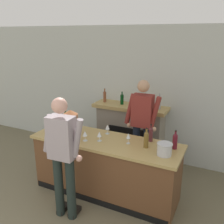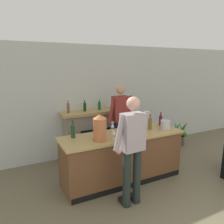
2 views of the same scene
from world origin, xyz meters
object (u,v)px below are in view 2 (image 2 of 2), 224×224
at_px(wine_bottle_riesling_slim, 150,123).
at_px(wine_glass_by_dispenser, 121,130).
at_px(wine_bottle_cabernet_heavy, 161,119).
at_px(wine_bottle_merlot_tall, 73,130).
at_px(fireplace_stone, 92,134).
at_px(potted_plant_corner, 180,134).
at_px(person_bartender, 120,120).
at_px(person_customer, 132,147).
at_px(ice_bucket_steel, 166,125).
at_px(wine_glass_near_bucket, 138,125).
at_px(copper_dispenser, 100,128).
at_px(wine_glass_front_right, 112,126).
at_px(wine_glass_back_row, 114,132).
at_px(wine_bottle_chardonnay_pale, 143,121).

distance_m(wine_bottle_riesling_slim, wine_glass_by_dispenser, 0.74).
relative_size(wine_bottle_cabernet_heavy, wine_bottle_merlot_tall, 0.89).
xyz_separation_m(fireplace_stone, wine_glass_by_dispenser, (0.04, -1.39, 0.47)).
height_order(potted_plant_corner, wine_glass_by_dispenser, wine_glass_by_dispenser).
bearing_deg(person_bartender, person_customer, -112.38).
distance_m(potted_plant_corner, ice_bucket_steel, 1.96).
bearing_deg(wine_glass_near_bucket, copper_dispenser, -168.01).
relative_size(wine_bottle_riesling_slim, wine_glass_front_right, 1.90).
xyz_separation_m(person_bartender, ice_bucket_steel, (0.62, -0.82, 0.02)).
xyz_separation_m(fireplace_stone, wine_glass_back_row, (-0.17, -1.48, 0.47)).
xyz_separation_m(fireplace_stone, wine_bottle_riesling_slim, (0.77, -1.29, 0.49)).
bearing_deg(wine_glass_back_row, potted_plant_corner, 22.58).
distance_m(wine_glass_near_bucket, wine_glass_front_right, 0.51).
xyz_separation_m(copper_dispenser, wine_bottle_chardonnay_pale, (1.20, 0.43, -0.11)).
bearing_deg(wine_glass_back_row, wine_glass_front_right, 65.80).
relative_size(wine_bottle_cabernet_heavy, wine_glass_near_bucket, 1.71).
relative_size(person_customer, wine_glass_near_bucket, 10.73).
xyz_separation_m(person_customer, wine_glass_near_bucket, (0.64, 0.81, 0.08)).
bearing_deg(fireplace_stone, ice_bucket_steel, -52.56).
height_order(wine_bottle_chardonnay_pale, wine_glass_by_dispenser, wine_bottle_chardonnay_pale).
height_order(potted_plant_corner, person_customer, person_customer).
distance_m(person_customer, wine_glass_by_dispenser, 0.72).
distance_m(person_bartender, ice_bucket_steel, 1.03).
bearing_deg(wine_glass_front_right, fireplace_stone, 90.80).
relative_size(fireplace_stone, wine_glass_near_bucket, 9.08).
bearing_deg(wine_glass_by_dispenser, wine_glass_near_bucket, 14.10).
relative_size(wine_bottle_riesling_slim, wine_bottle_chardonnay_pale, 1.08).
bearing_deg(wine_glass_back_row, person_bartender, 54.63).
xyz_separation_m(copper_dispenser, wine_glass_by_dispenser, (0.47, 0.08, -0.13)).
bearing_deg(person_bartender, wine_bottle_chardonnay_pale, -56.19).
relative_size(ice_bucket_steel, wine_glass_front_right, 1.34).
bearing_deg(fireplace_stone, wine_bottle_riesling_slim, -59.12).
height_order(person_customer, wine_bottle_chardonnay_pale, person_customer).
relative_size(wine_bottle_riesling_slim, wine_bottle_merlot_tall, 0.95).
xyz_separation_m(wine_bottle_chardonnay_pale, wine_glass_near_bucket, (-0.28, -0.23, -0.01)).
bearing_deg(wine_bottle_merlot_tall, person_customer, -56.07).
xyz_separation_m(ice_bucket_steel, wine_glass_back_row, (-1.25, -0.07, 0.03)).
distance_m(wine_glass_front_right, wine_glass_back_row, 0.45).
bearing_deg(wine_bottle_merlot_tall, wine_bottle_cabernet_heavy, -1.26).
bearing_deg(wine_glass_front_right, wine_glass_by_dispenser, -86.23).
relative_size(fireplace_stone, potted_plant_corner, 2.13).
bearing_deg(copper_dispenser, wine_glass_front_right, 41.70).
bearing_deg(wine_bottle_chardonnay_pale, person_customer, -131.47).
distance_m(wine_bottle_riesling_slim, wine_bottle_chardonnay_pale, 0.25).
bearing_deg(wine_bottle_chardonnay_pale, person_bartender, 123.81).
distance_m(fireplace_stone, ice_bucket_steel, 1.83).
xyz_separation_m(wine_bottle_cabernet_heavy, wine_glass_by_dispenser, (-1.13, -0.24, -0.02)).
height_order(wine_bottle_riesling_slim, wine_glass_by_dispenser, wine_bottle_riesling_slim).
xyz_separation_m(person_customer, wine_glass_by_dispenser, (0.19, 0.70, 0.07)).
height_order(person_customer, wine_bottle_cabernet_heavy, person_customer).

